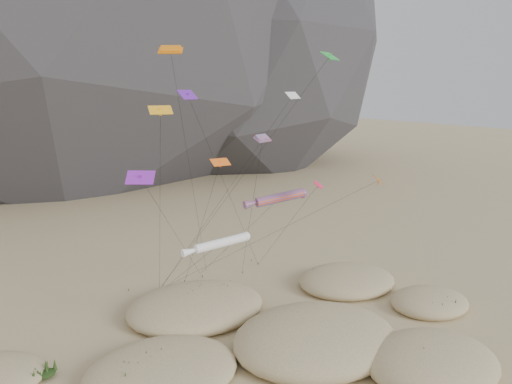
% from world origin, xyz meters
% --- Properties ---
extents(ground, '(500.00, 500.00, 0.00)m').
position_xyz_m(ground, '(0.00, 0.00, 0.00)').
color(ground, '#CCB789').
rests_on(ground, ground).
extents(dunes, '(52.32, 37.65, 3.83)m').
position_xyz_m(dunes, '(-1.37, 3.11, 0.69)').
color(dunes, '#CCB789').
rests_on(dunes, ground).
extents(dune_grass, '(44.42, 29.17, 1.42)m').
position_xyz_m(dune_grass, '(-1.04, 3.10, 0.85)').
color(dune_grass, black).
rests_on(dune_grass, ground).
extents(kite_stakes, '(17.74, 5.27, 0.30)m').
position_xyz_m(kite_stakes, '(3.06, 23.53, 0.15)').
color(kite_stakes, '#3F2D1E').
rests_on(kite_stakes, ground).
extents(rainbow_tube_kite, '(7.35, 14.51, 12.99)m').
position_xyz_m(rainbow_tube_kite, '(5.31, 11.80, 12.17)').
color(rainbow_tube_kite, '#F55019').
rests_on(rainbow_tube_kite, ground).
extents(white_tube_kite, '(6.88, 13.92, 10.16)m').
position_xyz_m(white_tube_kite, '(-3.20, 8.94, 9.48)').
color(white_tube_kite, white).
rests_on(white_tube_kite, ground).
extents(orange_parafoil, '(9.28, 10.82, 27.37)m').
position_xyz_m(orange_parafoil, '(-4.13, 16.23, 26.50)').
color(orange_parafoil, orange).
rests_on(orange_parafoil, ground).
extents(multi_parafoil, '(7.13, 14.93, 19.16)m').
position_xyz_m(multi_parafoil, '(1.91, 9.60, 18.44)').
color(multi_parafoil, '#FF1A1F').
rests_on(multi_parafoil, ground).
extents(delta_kites, '(27.36, 17.14, 27.04)m').
position_xyz_m(delta_kites, '(2.57, 12.05, 18.49)').
color(delta_kites, orange).
rests_on(delta_kites, ground).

